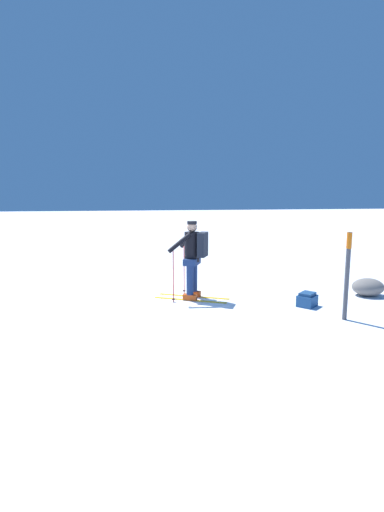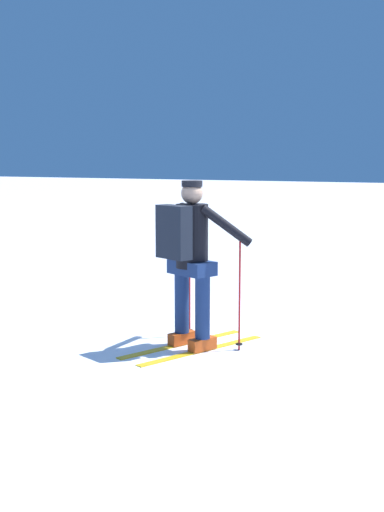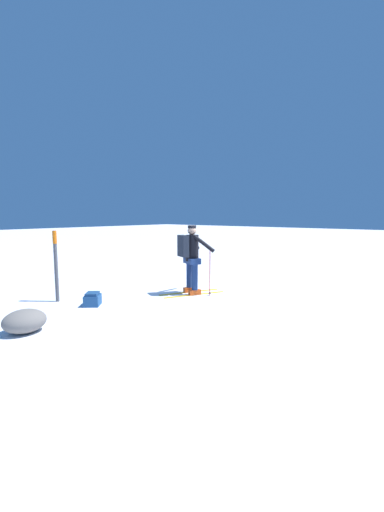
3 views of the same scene
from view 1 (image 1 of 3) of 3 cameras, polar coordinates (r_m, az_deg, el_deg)
ground_plane at (r=8.91m, az=-3.44°, el=-5.94°), size 80.00×80.00×0.00m
skier at (r=8.60m, az=0.18°, el=0.20°), size 1.64×1.13×1.70m
dropped_backpack at (r=8.54m, az=16.13°, el=-6.02°), size 0.50×0.49×0.29m
trail_marker at (r=7.71m, az=21.31°, el=-1.85°), size 0.09×0.09×1.61m
rock_boulder at (r=9.85m, az=23.84°, el=-4.08°), size 0.71×0.61×0.39m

